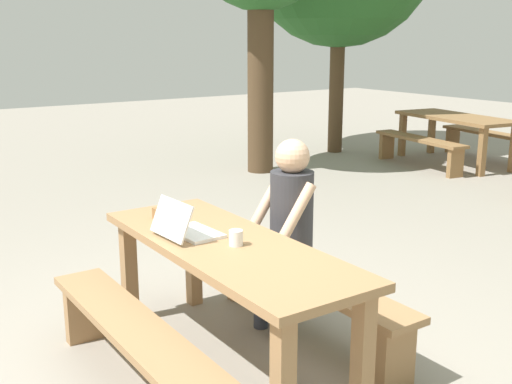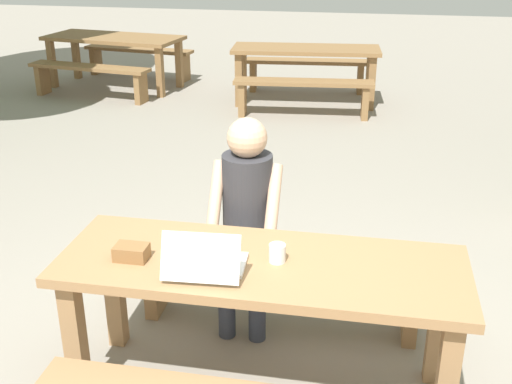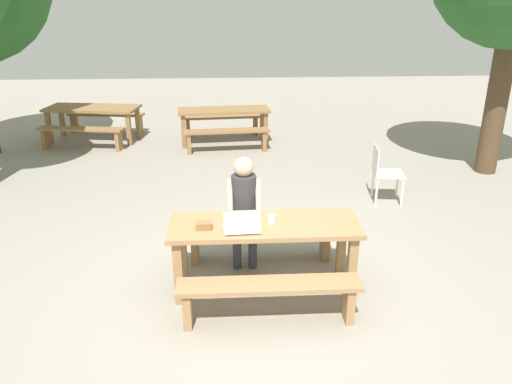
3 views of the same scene
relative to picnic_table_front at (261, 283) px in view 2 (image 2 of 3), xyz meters
name	(u,v)px [view 2 (image 2 of 3)]	position (x,y,z in m)	size (l,w,h in m)	color
picnic_table_front	(261,283)	(0.00, 0.00, 0.00)	(1.96, 0.70, 0.76)	#9E754C
bench_far	(279,276)	(0.00, 0.61, -0.32)	(1.74, 0.30, 0.43)	#9E754C
laptop	(205,261)	(-0.24, -0.14, 0.18)	(0.38, 0.34, 0.23)	white
small_pouch	(131,252)	(-0.62, -0.09, 0.16)	(0.16, 0.11, 0.07)	olive
coffee_mug	(277,253)	(0.08, 0.01, 0.17)	(0.08, 0.08, 0.09)	white
person_seated	(246,212)	(-0.19, 0.58, 0.11)	(0.39, 0.40, 1.29)	#333847
picnic_table_mid	(114,44)	(-3.25, 6.12, -0.01)	(2.04, 1.09, 0.74)	olive
bench_mid_south	(90,74)	(-3.36, 5.43, -0.30)	(1.77, 0.55, 0.45)	olive
bench_mid_north	(139,55)	(-3.15, 6.80, -0.30)	(1.77, 0.55, 0.45)	olive
picnic_table_rear	(306,57)	(-0.44, 5.71, -0.02)	(1.96, 0.83, 0.75)	olive
bench_rear_south	(303,90)	(-0.39, 5.08, -0.30)	(1.74, 0.44, 0.46)	olive
bench_rear_north	(307,68)	(-0.49, 6.34, -0.30)	(1.74, 0.44, 0.46)	olive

